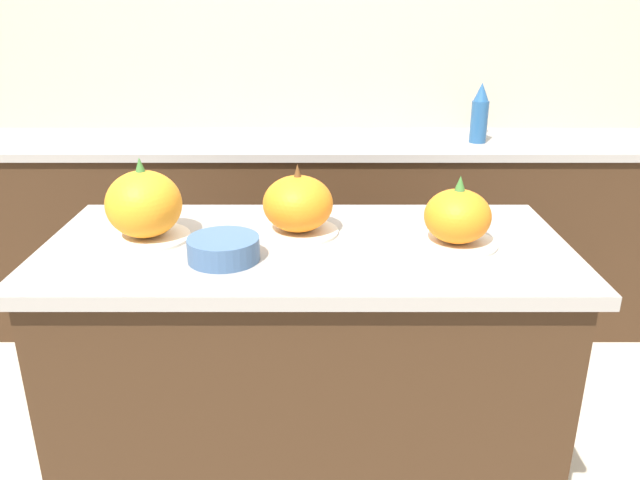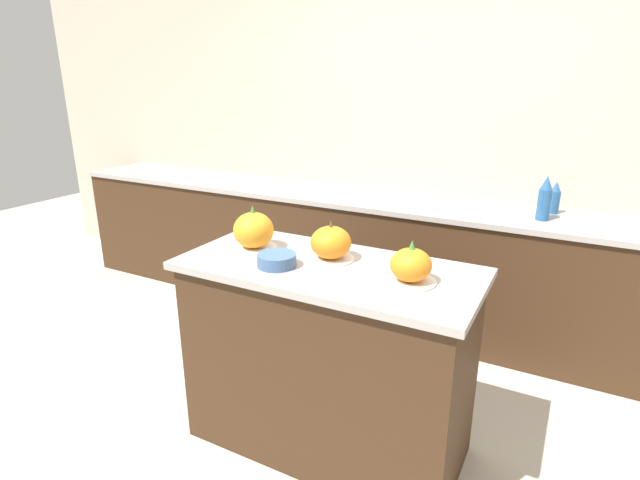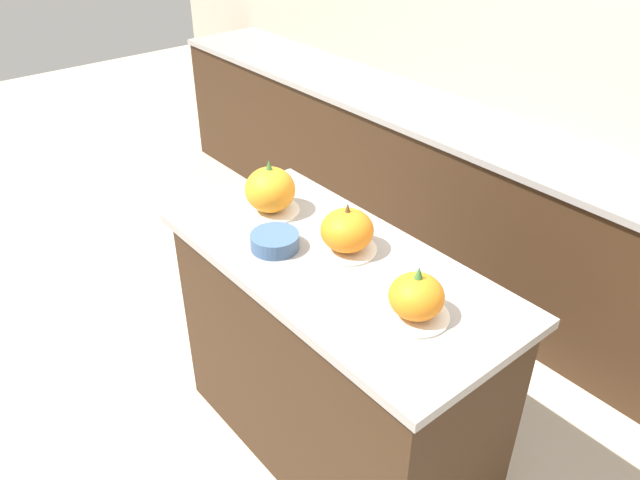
% 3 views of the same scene
% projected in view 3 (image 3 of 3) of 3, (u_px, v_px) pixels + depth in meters
% --- Properties ---
extents(ground_plane, '(12.00, 12.00, 0.00)m').
position_uv_depth(ground_plane, '(332.00, 444.00, 2.68)').
color(ground_plane, '#BCB29E').
extents(wall_back, '(8.00, 0.06, 2.50)m').
position_uv_depth(wall_back, '(614.00, 77.00, 2.94)').
color(wall_back, '#B2A893').
rests_on(wall_back, ground_plane).
extents(kitchen_island, '(1.36, 0.64, 0.96)m').
position_uv_depth(kitchen_island, '(334.00, 361.00, 2.42)').
color(kitchen_island, '#382314').
rests_on(kitchen_island, ground_plane).
extents(back_counter, '(6.00, 0.60, 0.93)m').
position_uv_depth(back_counter, '(542.00, 241.00, 3.18)').
color(back_counter, '#382314').
rests_on(back_counter, ground_plane).
extents(pumpkin_cake_left, '(0.23, 0.23, 0.22)m').
position_uv_depth(pumpkin_cake_left, '(270.00, 191.00, 2.40)').
color(pumpkin_cake_left, silver).
rests_on(pumpkin_cake_left, kitchen_island).
extents(pumpkin_cake_center, '(0.22, 0.22, 0.19)m').
position_uv_depth(pumpkin_cake_center, '(347.00, 231.00, 2.18)').
color(pumpkin_cake_center, silver).
rests_on(pumpkin_cake_center, kitchen_island).
extents(pumpkin_cake_right, '(0.22, 0.22, 0.18)m').
position_uv_depth(pumpkin_cake_right, '(416.00, 298.00, 1.87)').
color(pumpkin_cake_right, silver).
rests_on(pumpkin_cake_right, kitchen_island).
extents(mixing_bowl, '(0.17, 0.17, 0.06)m').
position_uv_depth(mixing_bowl, '(275.00, 241.00, 2.21)').
color(mixing_bowl, '#3D5B84').
rests_on(mixing_bowl, kitchen_island).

